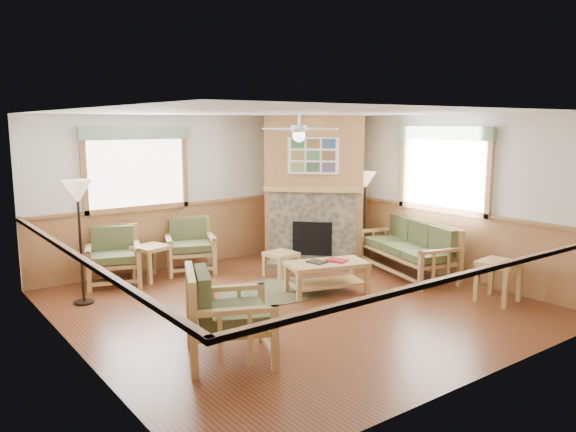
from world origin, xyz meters
TOP-DOWN VIEW (x-y plane):
  - floor at (0.00, 0.00)m, footprint 6.00×6.00m
  - ceiling at (0.00, 0.00)m, footprint 6.00×6.00m
  - wall_back at (0.00, 3.00)m, footprint 6.00×0.02m
  - wall_front at (0.00, -3.00)m, footprint 6.00×0.02m
  - wall_left at (-3.00, 0.00)m, footprint 0.02×6.00m
  - wall_right at (3.00, 0.00)m, footprint 0.02×6.00m
  - wainscot at (0.00, 0.00)m, footprint 6.00×6.00m
  - fireplace at (2.05, 2.05)m, footprint 3.11×3.11m
  - window_back at (-1.10, 2.96)m, footprint 1.90×0.16m
  - window_right at (2.96, -0.20)m, footprint 0.16×1.90m
  - ceiling_fan at (0.30, 0.30)m, footprint 1.59×1.59m
  - sofa at (2.55, 0.18)m, footprint 2.11×1.30m
  - armchair_back_left at (-1.71, 2.55)m, footprint 1.03×1.03m
  - armchair_back_right at (-0.35, 2.55)m, footprint 1.04×1.04m
  - armchair_left at (-1.69, -1.07)m, footprint 1.19×1.19m
  - coffee_table at (0.73, 0.15)m, footprint 1.32×0.91m
  - end_table_chairs at (-1.12, 2.44)m, footprint 0.64×0.62m
  - end_table_sofa at (2.45, -1.64)m, footprint 0.60×0.58m
  - footstool at (0.74, 1.35)m, footprint 0.52×0.52m
  - braided_rug at (0.17, 0.69)m, footprint 2.01×2.01m
  - floor_lamp_left at (-2.40, 1.85)m, footprint 0.47×0.47m
  - floor_lamp_right at (2.55, 1.22)m, footprint 0.42×0.42m
  - book_red at (0.88, 0.10)m, footprint 0.32×0.36m
  - book_dark at (0.58, 0.22)m, footprint 0.25×0.30m

SIDE VIEW (x-z plane):
  - floor at x=0.00m, z-range -0.01..0.00m
  - braided_rug at x=0.17m, z-range 0.00..0.01m
  - footstool at x=0.74m, z-range 0.00..0.41m
  - coffee_table at x=0.73m, z-range 0.00..0.48m
  - end_table_chairs at x=-1.12m, z-range 0.00..0.57m
  - end_table_sofa at x=2.45m, z-range 0.00..0.60m
  - sofa at x=2.55m, z-range 0.00..0.90m
  - armchair_back_right at x=-0.35m, z-range 0.00..0.91m
  - armchair_back_left at x=-1.71m, z-range 0.00..0.91m
  - book_dark at x=0.58m, z-range 0.49..0.52m
  - armchair_left at x=-1.69m, z-range 0.00..1.02m
  - book_red at x=0.88m, z-range 0.50..0.53m
  - wainscot at x=0.00m, z-range 0.00..1.10m
  - floor_lamp_right at x=2.55m, z-range 0.00..1.70m
  - floor_lamp_left at x=-2.40m, z-range 0.00..1.79m
  - wall_back at x=0.00m, z-range 0.00..2.70m
  - wall_front at x=0.00m, z-range 0.00..2.70m
  - wall_left at x=-3.00m, z-range 0.00..2.70m
  - wall_right at x=3.00m, z-range 0.00..2.70m
  - fireplace at x=2.05m, z-range 0.00..2.70m
  - window_back at x=-1.10m, z-range 1.78..3.28m
  - window_right at x=2.96m, z-range 1.78..3.28m
  - ceiling_fan at x=0.30m, z-range 2.48..2.84m
  - ceiling at x=0.00m, z-range 2.70..2.71m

